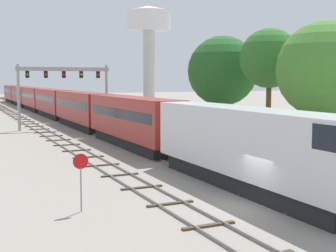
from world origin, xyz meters
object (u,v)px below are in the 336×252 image
trackside_tree_left (325,70)px  trackside_tree_right (269,59)px  stop_sign (81,174)px  passenger_train (53,102)px  water_tower (149,28)px  signal_gantry (64,82)px  trackside_tree_mid (223,71)px

trackside_tree_left → trackside_tree_right: 9.36m
stop_sign → trackside_tree_right: (25.43, 18.97, 6.82)m
passenger_train → water_tower: (24.48, 15.85, 15.17)m
stop_sign → passenger_train: bearing=80.3°
signal_gantry → trackside_tree_left: bearing=-60.1°
passenger_train → trackside_tree_right: (15.43, -39.68, 6.08)m
passenger_train → trackside_tree_mid: 34.36m
passenger_train → signal_gantry: 20.16m
trackside_tree_mid → trackside_tree_right: trackside_tree_right is taller
signal_gantry → trackside_tree_mid: (17.55, -10.65, 1.36)m
water_tower → trackside_tree_left: bearing=-98.8°
signal_gantry → stop_sign: bearing=-101.3°
passenger_train → signal_gantry: signal_gantry is taller
passenger_train → trackside_tree_mid: bearing=-63.3°
trackside_tree_right → trackside_tree_mid: bearing=90.8°
water_tower → trackside_tree_left: size_ratio=1.95×
passenger_train → water_tower: water_tower is taller
water_tower → trackside_tree_right: (-9.05, -55.53, -9.09)m
signal_gantry → stop_sign: (-7.75, -38.93, -4.29)m
trackside_tree_right → trackside_tree_left: bearing=-95.8°
trackside_tree_right → signal_gantry: bearing=131.5°
stop_sign → trackside_tree_left: trackside_tree_left is taller
passenger_train → trackside_tree_left: trackside_tree_left is taller
signal_gantry → water_tower: size_ratio=0.53×
passenger_train → stop_sign: bearing=-99.7°
water_tower → stop_sign: size_ratio=7.86×
passenger_train → stop_sign: size_ratio=47.00×
passenger_train → stop_sign: 59.50m
stop_sign → trackside_tree_left: (24.50, 9.77, 5.44)m
stop_sign → trackside_tree_right: 32.45m
passenger_train → trackside_tree_left: size_ratio=11.66×
signal_gantry → stop_sign: 39.93m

